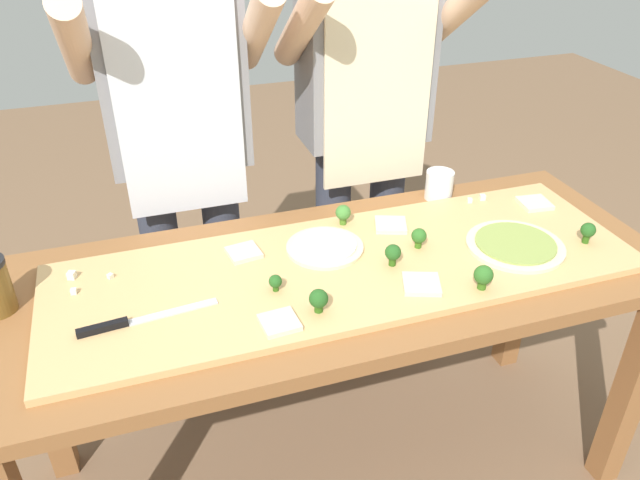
{
  "coord_description": "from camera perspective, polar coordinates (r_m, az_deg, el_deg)",
  "views": [
    {
      "loc": [
        -0.45,
        -1.23,
        1.68
      ],
      "look_at": [
        -0.05,
        -0.01,
        0.88
      ],
      "focal_mm": 34.74,
      "sensor_mm": 36.0,
      "label": 1
    }
  ],
  "objects": [
    {
      "name": "broccoli_floret_back_right",
      "position": [
        1.52,
        14.82,
        -3.2
      ],
      "size": [
        0.05,
        0.05,
        0.06
      ],
      "color": "#366618",
      "rests_on": "cutting_board"
    },
    {
      "name": "broccoli_floret_back_mid",
      "position": [
        1.73,
        2.15,
        2.48
      ],
      "size": [
        0.04,
        0.04,
        0.06
      ],
      "color": "#487A23",
      "rests_on": "cutting_board"
    },
    {
      "name": "cheese_crumble_a",
      "position": [
        1.58,
        -21.74,
        -4.41
      ],
      "size": [
        0.02,
        0.02,
        0.01
      ],
      "primitive_type": "cube",
      "rotation": [
        0.0,
        0.0,
        1.39
      ],
      "color": "silver",
      "rests_on": "cutting_board"
    },
    {
      "name": "chefs_knife",
      "position": [
        1.44,
        -17.2,
        -7.21
      ],
      "size": [
        0.31,
        0.05,
        0.02
      ],
      "color": "#B7BABF",
      "rests_on": "cutting_board"
    },
    {
      "name": "cheese_crumble_c",
      "position": [
        1.64,
        -21.9,
        -3.02
      ],
      "size": [
        0.02,
        0.02,
        0.02
      ],
      "primitive_type": "cube",
      "rotation": [
        0.0,
        0.0,
        1.16
      ],
      "color": "silver",
      "rests_on": "cutting_board"
    },
    {
      "name": "broccoli_floret_center_right",
      "position": [
        1.47,
        -4.13,
        -3.86
      ],
      "size": [
        0.03,
        0.03,
        0.04
      ],
      "color": "#2C5915",
      "rests_on": "cutting_board"
    },
    {
      "name": "broccoli_floret_front_right",
      "position": [
        1.56,
        6.73,
        -1.21
      ],
      "size": [
        0.04,
        0.04,
        0.06
      ],
      "color": "#2C5915",
      "rests_on": "cutting_board"
    },
    {
      "name": "cheese_crumble_b",
      "position": [
        1.91,
        13.64,
        3.57
      ],
      "size": [
        0.02,
        0.02,
        0.01
      ],
      "primitive_type": "cube",
      "rotation": [
        0.0,
        0.0,
        1.19
      ],
      "color": "white",
      "rests_on": "cutting_board"
    },
    {
      "name": "cheese_crumble_d",
      "position": [
        1.61,
        -18.76,
        -3.17
      ],
      "size": [
        0.02,
        0.02,
        0.01
      ],
      "primitive_type": "cube",
      "rotation": [
        0.0,
        0.0,
        0.67
      ],
      "color": "silver",
      "rests_on": "cutting_board"
    },
    {
      "name": "pizza_whole_white_garlic",
      "position": [
        1.63,
        0.45,
        -0.63
      ],
      "size": [
        0.2,
        0.2,
        0.02
      ],
      "color": "beige",
      "rests_on": "cutting_board"
    },
    {
      "name": "prep_table",
      "position": [
        1.65,
        1.47,
        -5.96
      ],
      "size": [
        1.74,
        0.68,
        0.78
      ],
      "color": "brown",
      "rests_on": "ground"
    },
    {
      "name": "pizza_slice_center",
      "position": [
        1.74,
        6.53,
        1.39
      ],
      "size": [
        0.11,
        0.11,
        0.01
      ],
      "primitive_type": "cube",
      "rotation": [
        0.0,
        0.0,
        -0.35
      ],
      "color": "beige",
      "rests_on": "cutting_board"
    },
    {
      "name": "ground_plane",
      "position": [
        2.13,
        1.21,
        -20.39
      ],
      "size": [
        8.0,
        8.0,
        0.0
      ],
      "primitive_type": "plane",
      "color": "brown"
    },
    {
      "name": "flour_cup",
      "position": [
        1.95,
        10.91,
        4.86
      ],
      "size": [
        0.08,
        0.08,
        0.09
      ],
      "color": "white",
      "rests_on": "prep_table"
    },
    {
      "name": "cook_left",
      "position": [
        1.89,
        -12.87,
        9.73
      ],
      "size": [
        0.54,
        0.39,
        1.67
      ],
      "color": "#333847",
      "rests_on": "ground"
    },
    {
      "name": "cutting_board",
      "position": [
        1.58,
        2.55,
        -2.57
      ],
      "size": [
        1.5,
        0.49,
        0.02
      ],
      "primitive_type": "cube",
      "color": "tan",
      "rests_on": "prep_table"
    },
    {
      "name": "pizza_slice_far_left",
      "position": [
        1.62,
        -7.04,
        -1.15
      ],
      "size": [
        0.09,
        0.09,
        0.01
      ],
      "primitive_type": "cube",
      "rotation": [
        0.0,
        0.0,
        0.14
      ],
      "color": "beige",
      "rests_on": "cutting_board"
    },
    {
      "name": "pizza_slice_near_left",
      "position": [
        1.51,
        9.33,
        -4.03
      ],
      "size": [
        0.11,
        0.11,
        0.01
      ],
      "primitive_type": "cube",
      "rotation": [
        0.0,
        0.0,
        -0.35
      ],
      "color": "beige",
      "rests_on": "cutting_board"
    },
    {
      "name": "broccoli_floret_back_left",
      "position": [
        1.65,
        9.1,
        0.32
      ],
      "size": [
        0.04,
        0.04,
        0.06
      ],
      "color": "#366618",
      "rests_on": "cutting_board"
    },
    {
      "name": "pizza_slice_far_right",
      "position": [
        1.38,
        -3.75,
        -7.59
      ],
      "size": [
        0.09,
        0.09,
        0.01
      ],
      "primitive_type": "cube",
      "rotation": [
        0.0,
        0.0,
        0.08
      ],
      "color": "beige",
      "rests_on": "cutting_board"
    },
    {
      "name": "pizza_slice_near_right",
      "position": [
        1.95,
        19.15,
        3.22
      ],
      "size": [
        0.1,
        0.1,
        0.01
      ],
      "primitive_type": "cube",
      "rotation": [
        0.0,
        0.0,
        -0.12
      ],
      "color": "beige",
      "rests_on": "cutting_board"
    },
    {
      "name": "cook_right",
      "position": [
        2.02,
        4.15,
        11.88
      ],
      "size": [
        0.54,
        0.39,
        1.67
      ],
      "color": "#333847",
      "rests_on": "ground"
    },
    {
      "name": "pizza_whole_pesto_green",
      "position": [
        1.72,
        17.54,
        -0.42
      ],
      "size": [
        0.26,
        0.26,
        0.02
      ],
      "color": "beige",
      "rests_on": "cutting_board"
    },
    {
      "name": "broccoli_floret_center_left",
      "position": [
        1.79,
        23.46,
        0.78
      ],
      "size": [
        0.04,
        0.04,
        0.06
      ],
      "color": "#2C5915",
      "rests_on": "cutting_board"
    },
    {
      "name": "broccoli_floret_front_left",
      "position": [
        1.4,
        -0.13,
        -5.48
      ],
      "size": [
        0.04,
        0.04,
        0.06
      ],
      "color": "#2C5915",
      "rests_on": "cutting_board"
    },
    {
      "name": "cheese_crumble_e",
      "position": [
        1.94,
        14.74,
        3.83
      ],
      "size": [
        0.02,
        0.02,
        0.02
      ],
      "primitive_type": "cube",
      "rotation": [
        0.0,
        0.0,
        1.3
      ],
      "color": "silver",
      "rests_on": "cutting_board"
    }
  ]
}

